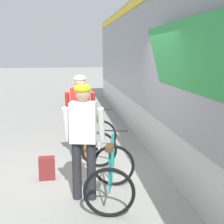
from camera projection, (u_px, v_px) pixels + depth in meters
The scene contains 7 objects.
ground_plane at pixel (89, 173), 5.77m from camera, with size 80.00×80.00×0.00m, color gray.
train_car at pixel (213, 63), 6.97m from camera, with size 3.25×18.29×3.88m.
cyclist_near_in_red at pixel (80, 110), 6.32m from camera, with size 0.63×0.35×1.76m.
cyclist_far_in_white at pixel (83, 132), 4.58m from camera, with size 0.65×0.39×1.76m.
bicycle_near_white at pixel (100, 140), 6.52m from camera, with size 0.85×1.16×0.99m.
bicycle_far_teal at pixel (111, 175), 4.66m from camera, with size 0.91×1.19×0.99m.
backpack_on_platform at pixel (47, 168), 5.48m from camera, with size 0.28×0.18×0.40m, color maroon.
Camera 1 is at (-0.32, -5.45, 2.21)m, focal length 49.99 mm.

